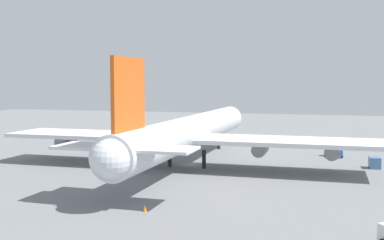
# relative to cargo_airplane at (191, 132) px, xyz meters

# --- Properties ---
(ground_plane) EXTENTS (292.45, 292.45, 0.00)m
(ground_plane) POSITION_rel_cargo_airplane_xyz_m (0.66, 0.00, -6.11)
(ground_plane) COLOR slate
(cargo_airplane) EXTENTS (73.11, 67.92, 18.49)m
(cargo_airplane) POSITION_rel_cargo_airplane_xyz_m (0.00, 0.00, 0.00)
(cargo_airplane) COLOR silver
(cargo_airplane) RESTS_ON ground_plane
(cargo_loader) EXTENTS (4.75, 3.56, 2.28)m
(cargo_loader) POSITION_rel_cargo_airplane_xyz_m (17.93, -25.26, -4.98)
(cargo_loader) COLOR #2D5193
(cargo_loader) RESTS_ON ground_plane
(cargo_container_fore) EXTENTS (2.96, 2.01, 1.99)m
(cargo_container_fore) POSITION_rel_cargo_airplane_xyz_m (6.22, -32.27, -5.12)
(cargo_container_fore) COLOR #4C729E
(cargo_container_fore) RESTS_ON ground_plane
(safety_cone_nose) EXTENTS (0.50, 0.50, 0.72)m
(safety_cone_nose) POSITION_rel_cargo_airplane_xyz_m (33.56, 0.53, -5.76)
(safety_cone_nose) COLOR orange
(safety_cone_nose) RESTS_ON ground_plane
(safety_cone_tail) EXTENTS (0.52, 0.52, 0.75)m
(safety_cone_tail) POSITION_rel_cargo_airplane_xyz_m (-32.24, -3.87, -5.74)
(safety_cone_tail) COLOR orange
(safety_cone_tail) RESTS_ON ground_plane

